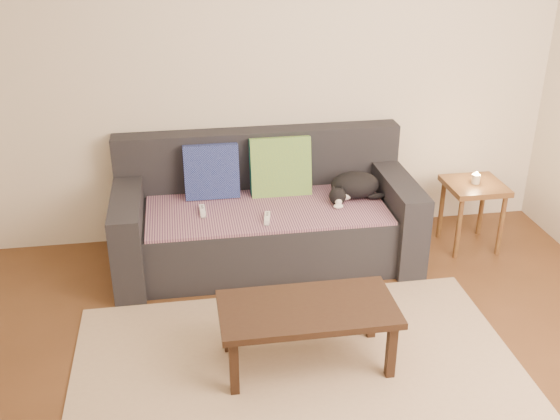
{
  "coord_description": "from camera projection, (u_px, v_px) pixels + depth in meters",
  "views": [
    {
      "loc": [
        -0.56,
        -2.6,
        2.39
      ],
      "look_at": [
        0.05,
        1.2,
        0.55
      ],
      "focal_mm": 42.0,
      "sensor_mm": 36.0,
      "label": 1
    }
  ],
  "objects": [
    {
      "name": "back_wall",
      "position": [
        255.0,
        68.0,
        4.65
      ],
      "size": [
        4.5,
        0.04,
        2.6
      ],
      "primitive_type": "cube",
      "color": "beige",
      "rests_on": "ground"
    },
    {
      "name": "cat",
      "position": [
        354.0,
        186.0,
        4.68
      ],
      "size": [
        0.42,
        0.32,
        0.18
      ],
      "rotation": [
        0.0,
        0.0,
        0.01
      ],
      "color": "black",
      "rests_on": "throw_blanket"
    },
    {
      "name": "candle",
      "position": [
        476.0,
        178.0,
        4.75
      ],
      "size": [
        0.06,
        0.06,
        0.09
      ],
      "color": "beige",
      "rests_on": "side_table"
    },
    {
      "name": "wii_remote_b",
      "position": [
        267.0,
        218.0,
        4.38
      ],
      "size": [
        0.06,
        0.15,
        0.03
      ],
      "primitive_type": "cube",
      "rotation": [
        0.0,
        0.0,
        1.38
      ],
      "color": "white",
      "rests_on": "throw_blanket"
    },
    {
      "name": "coffee_table",
      "position": [
        308.0,
        314.0,
        3.57
      ],
      "size": [
        0.97,
        0.48,
        0.39
      ],
      "color": "black",
      "rests_on": "rug"
    },
    {
      "name": "cushion_green",
      "position": [
        280.0,
        167.0,
        4.73
      ],
      "size": [
        0.44,
        0.2,
        0.45
      ],
      "primitive_type": "cube",
      "rotation": [
        -0.2,
        0.0,
        0.0
      ],
      "color": "#0E5A51",
      "rests_on": "throw_blanket"
    },
    {
      "name": "ground",
      "position": [
        307.0,
        402.0,
        3.43
      ],
      "size": [
        4.5,
        4.5,
        0.0
      ],
      "primitive_type": "plane",
      "color": "brown",
      "rests_on": "ground"
    },
    {
      "name": "throw_blanket",
      "position": [
        267.0,
        209.0,
        4.56
      ],
      "size": [
        1.66,
        0.74,
        0.02
      ],
      "primitive_type": "cube",
      "color": "#3E2444",
      "rests_on": "sofa"
    },
    {
      "name": "wii_remote_a",
      "position": [
        203.0,
        211.0,
        4.48
      ],
      "size": [
        0.04,
        0.15,
        0.03
      ],
      "primitive_type": "cube",
      "rotation": [
        0.0,
        0.0,
        1.58
      ],
      "color": "white",
      "rests_on": "throw_blanket"
    },
    {
      "name": "sofa",
      "position": [
        265.0,
        219.0,
        4.7
      ],
      "size": [
        2.1,
        0.94,
        0.87
      ],
      "color": "#232328",
      "rests_on": "ground"
    },
    {
      "name": "rug",
      "position": [
        302.0,
        383.0,
        3.56
      ],
      "size": [
        2.5,
        1.8,
        0.01
      ],
      "primitive_type": "cube",
      "color": "tan",
      "rests_on": "ground"
    },
    {
      "name": "cushion_navy",
      "position": [
        211.0,
        172.0,
        4.66
      ],
      "size": [
        0.39,
        0.16,
        0.4
      ],
      "primitive_type": "cube",
      "rotation": [
        -0.15,
        0.0,
        0.0
      ],
      "color": "#11194B",
      "rests_on": "throw_blanket"
    },
    {
      "name": "side_table",
      "position": [
        474.0,
        194.0,
        4.81
      ],
      "size": [
        0.41,
        0.41,
        0.51
      ],
      "color": "brown",
      "rests_on": "ground"
    }
  ]
}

